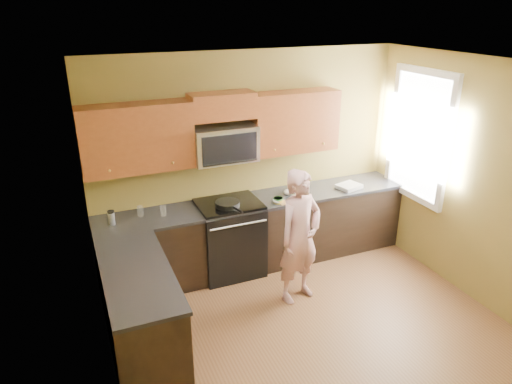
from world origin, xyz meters
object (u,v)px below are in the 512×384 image
stove (230,238)px  butter_tub (278,203)px  woman (300,237)px  travel_mug (112,225)px  microwave (224,161)px  frying_pan (228,206)px

stove → butter_tub: butter_tub is taller
woman → travel_mug: 2.09m
microwave → travel_mug: (-1.37, -0.13, -0.53)m
travel_mug → woman: bearing=-23.7°
stove → microwave: 0.98m
frying_pan → woman: bearing=-64.1°
stove → woman: bearing=-57.6°
microwave → frying_pan: bearing=-102.9°
butter_tub → microwave: bearing=152.8°
woman → frying_pan: size_ratio=3.05×
frying_pan → microwave: bearing=64.9°
frying_pan → stove: bearing=50.0°
microwave → woman: (0.53, -0.96, -0.67)m
frying_pan → travel_mug: size_ratio=3.10×
stove → frying_pan: (-0.05, -0.10, 0.47)m
woman → frying_pan: (-0.58, 0.74, 0.17)m
butter_tub → travel_mug: (-1.96, 0.17, 0.00)m
woman → frying_pan: 0.96m
stove → frying_pan: size_ratio=1.85×
stove → frying_pan: frying_pan is taller
microwave → frying_pan: size_ratio=1.48×
microwave → butter_tub: bearing=-27.2°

